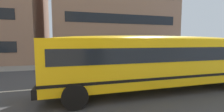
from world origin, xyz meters
name	(u,v)px	position (x,y,z in m)	size (l,w,h in m)	color
ground_plane	(98,85)	(0.00, 0.00, 0.00)	(400.00, 400.00, 0.00)	#424244
sidewalk_far	(85,65)	(0.00, 7.26, 0.01)	(120.00, 3.00, 0.01)	gray
lane_centreline	(98,85)	(0.00, 0.00, 0.00)	(110.00, 0.16, 0.01)	silver
school_bus	(160,58)	(2.81, -1.73, 1.61)	(12.10, 2.86, 2.71)	yellow
parked_car_silver_under_tree	(211,56)	(13.61, 4.77, 0.84)	(3.97, 2.02, 1.64)	#B7BABF
apartment_block_far_centre	(113,13)	(4.79, 13.45, 6.65)	(16.00, 9.42, 13.30)	#93705B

